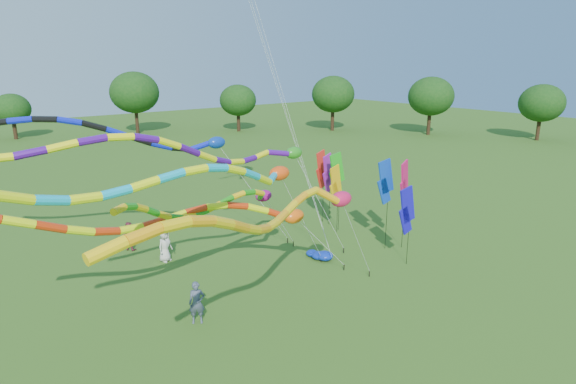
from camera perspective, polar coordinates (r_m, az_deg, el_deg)
ground at (r=21.07m, az=7.73°, el=-13.49°), size 160.00×160.00×0.00m
tree_ring at (r=17.62m, az=10.50°, el=-0.25°), size 119.12×121.62×9.25m
tube_kite_red at (r=19.33m, az=-11.41°, el=-2.98°), size 15.60×1.53×6.46m
tube_kite_orange at (r=15.49m, az=-0.16°, el=-2.20°), size 13.84×5.56×7.41m
tube_kite_purple at (r=18.64m, az=-9.11°, el=4.68°), size 15.78×2.18×8.52m
tube_kite_blue at (r=23.92m, az=-21.04°, el=6.42°), size 16.81×5.29×8.64m
tube_kite_cyan at (r=16.80m, az=-10.60°, el=1.51°), size 15.70×4.63×8.35m
tube_kite_green at (r=20.74m, az=-7.70°, el=-1.15°), size 11.12×4.85×6.13m
banner_pole_red at (r=30.09m, az=3.99°, el=2.65°), size 1.15×0.36×4.76m
banner_pole_green at (r=28.67m, az=5.80°, el=2.25°), size 1.16×0.17×4.90m
banner_pole_orange at (r=28.49m, az=5.66°, el=0.77°), size 1.16×0.28×4.22m
banner_pole_blue_a at (r=24.54m, az=13.90°, el=-2.15°), size 1.16×0.13×4.17m
banner_pole_blue_b at (r=26.09m, az=11.46°, el=1.17°), size 1.16×0.21×5.11m
banner_pole_magenta_b at (r=26.42m, az=13.62°, el=1.04°), size 1.12×0.45×5.03m
banner_pole_violet at (r=29.59m, az=4.76°, el=2.20°), size 1.14×0.37×4.65m
blue_nylon_heap at (r=25.21m, az=3.30°, el=-7.74°), size 1.14×1.11×0.54m
person_a at (r=25.78m, az=-14.39°, el=-6.19°), size 0.97×0.81×1.70m
person_b at (r=19.80m, az=-10.75°, el=-12.77°), size 0.76×0.68×1.75m
person_c at (r=27.87m, az=-18.33°, el=-4.96°), size 0.93×0.98×1.60m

